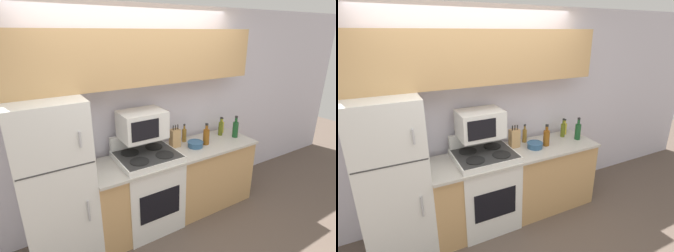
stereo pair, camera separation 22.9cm
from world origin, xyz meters
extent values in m
plane|color=brown|center=(0.00, 0.00, 0.00)|extent=(12.00, 12.00, 0.00)
cube|color=silver|center=(0.00, 0.67, 1.27)|extent=(8.00, 0.05, 2.55)
cube|color=tan|center=(0.32, 0.29, 0.43)|extent=(2.13, 0.58, 0.87)
cube|color=#BCB7AD|center=(0.32, 0.27, 0.88)|extent=(2.13, 0.62, 0.03)
cube|color=white|center=(-1.06, 0.32, 0.86)|extent=(0.65, 0.63, 1.71)
cube|color=#383838|center=(-1.06, 0.00, 1.16)|extent=(0.63, 0.01, 0.01)
cylinder|color=#B7B7BC|center=(-0.86, -0.01, 1.40)|extent=(0.02, 0.02, 0.14)
cylinder|color=#B7B7BC|center=(-0.86, -0.01, 0.68)|extent=(0.02, 0.02, 0.22)
cube|color=tan|center=(0.00, 0.48, 2.00)|extent=(2.77, 0.33, 0.57)
cube|color=white|center=(-0.09, 0.28, 0.48)|extent=(0.69, 0.58, 0.96)
cube|color=black|center=(-0.09, -0.02, 0.46)|extent=(0.49, 0.01, 0.34)
cube|color=#2D2D2D|center=(-0.09, 0.28, 0.95)|extent=(0.66, 0.56, 0.01)
cube|color=white|center=(-0.09, 0.55, 1.04)|extent=(0.66, 0.06, 0.16)
cylinder|color=black|center=(-0.25, 0.15, 0.96)|extent=(0.21, 0.21, 0.01)
cylinder|color=black|center=(0.06, 0.15, 0.96)|extent=(0.21, 0.21, 0.01)
cylinder|color=black|center=(-0.25, 0.40, 0.96)|extent=(0.21, 0.21, 0.01)
cylinder|color=black|center=(0.06, 0.40, 0.96)|extent=(0.21, 0.21, 0.01)
cube|color=white|center=(-0.09, 0.38, 1.28)|extent=(0.50, 0.36, 0.31)
cube|color=black|center=(-0.14, 0.20, 1.28)|extent=(0.32, 0.01, 0.22)
cube|color=tan|center=(0.36, 0.40, 1.01)|extent=(0.12, 0.09, 0.23)
cylinder|color=black|center=(0.32, 0.39, 1.15)|extent=(0.01, 0.01, 0.06)
cylinder|color=black|center=(0.36, 0.39, 1.15)|extent=(0.01, 0.01, 0.06)
cylinder|color=black|center=(0.39, 0.39, 1.15)|extent=(0.01, 0.01, 0.06)
cylinder|color=#335B84|center=(0.57, 0.26, 0.93)|extent=(0.19, 0.19, 0.06)
torus|color=#335B84|center=(0.57, 0.26, 0.96)|extent=(0.20, 0.20, 0.01)
cylinder|color=#5B6619|center=(1.11, 0.40, 0.99)|extent=(0.06, 0.06, 0.18)
cylinder|color=#5B6619|center=(1.11, 0.40, 1.11)|extent=(0.03, 0.03, 0.06)
cylinder|color=black|center=(1.11, 0.40, 1.15)|extent=(0.03, 0.03, 0.02)
cylinder|color=brown|center=(0.74, 0.25, 0.99)|extent=(0.08, 0.08, 0.20)
cylinder|color=brown|center=(0.74, 0.25, 1.12)|extent=(0.04, 0.04, 0.06)
cylinder|color=black|center=(0.74, 0.25, 1.16)|extent=(0.04, 0.04, 0.02)
cylinder|color=olive|center=(0.55, 0.47, 0.98)|extent=(0.06, 0.06, 0.17)
cylinder|color=olive|center=(0.55, 0.47, 1.09)|extent=(0.03, 0.03, 0.05)
cylinder|color=black|center=(0.55, 0.47, 1.13)|extent=(0.03, 0.03, 0.02)
cylinder|color=gold|center=(1.19, 0.47, 0.97)|extent=(0.06, 0.06, 0.15)
cylinder|color=gold|center=(1.19, 0.47, 1.07)|extent=(0.03, 0.03, 0.05)
cylinder|color=black|center=(1.19, 0.47, 1.11)|extent=(0.03, 0.03, 0.02)
cylinder|color=#194C23|center=(1.23, 0.24, 1.00)|extent=(0.08, 0.08, 0.21)
cylinder|color=#194C23|center=(1.23, 0.24, 1.14)|extent=(0.03, 0.03, 0.07)
cylinder|color=black|center=(1.23, 0.24, 1.18)|extent=(0.04, 0.04, 0.02)
camera|label=1|loc=(-1.28, -2.12, 2.25)|focal=28.00mm
camera|label=2|loc=(-1.08, -2.23, 2.25)|focal=28.00mm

